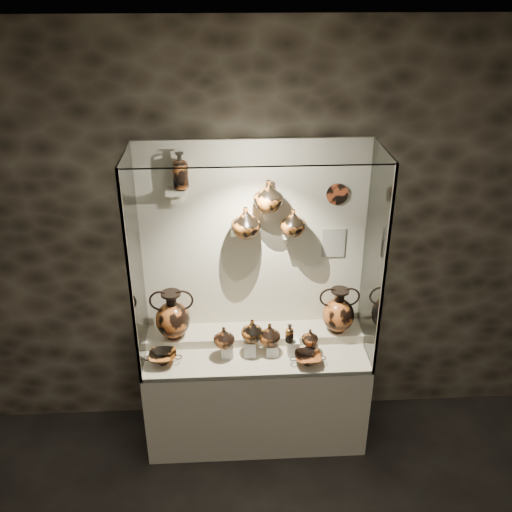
{
  "coord_description": "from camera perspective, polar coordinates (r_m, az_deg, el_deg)",
  "views": [
    {
      "loc": [
        -0.2,
        -1.38,
        3.46
      ],
      "look_at": [
        0.01,
        2.27,
        1.6
      ],
      "focal_mm": 40.0,
      "sensor_mm": 36.0,
      "label": 1
    }
  ],
  "objects": [
    {
      "name": "bracket_cc",
      "position": [
        4.21,
        3.62,
        2.22
      ],
      "size": [
        0.14,
        0.12,
        0.04
      ],
      "primitive_type": "cube",
      "color": "beige",
      "rests_on": "back_panel"
    },
    {
      "name": "amphora_right",
      "position": [
        4.48,
        8.26,
        -5.37
      ],
      "size": [
        0.34,
        0.34,
        0.37
      ],
      "primitive_type": null,
      "rotation": [
        0.0,
        0.0,
        -0.14
      ],
      "color": "#A34F1F",
      "rests_on": "rear_tier"
    },
    {
      "name": "amphora_left",
      "position": [
        4.4,
        -8.36,
        -5.81
      ],
      "size": [
        0.42,
        0.42,
        0.4
      ],
      "primitive_type": null,
      "rotation": [
        0.0,
        0.0,
        0.43
      ],
      "color": "#A34F1F",
      "rests_on": "rear_tier"
    },
    {
      "name": "rear_tier",
      "position": [
        4.56,
        -0.13,
        -7.95
      ],
      "size": [
        1.7,
        0.25,
        0.1
      ],
      "primitive_type": "cube",
      "color": "#B9AA8F",
      "rests_on": "plinth"
    },
    {
      "name": "back_panel",
      "position": [
        4.3,
        -0.24,
        1.35
      ],
      "size": [
        1.7,
        0.03,
        1.6
      ],
      "primitive_type": "cube",
      "color": "beige",
      "rests_on": "plinth"
    },
    {
      "name": "glass_top",
      "position": [
        3.72,
        -0.0,
        10.34
      ],
      "size": [
        1.7,
        0.6,
        0.01
      ],
      "primitive_type": "cube",
      "color": "white",
      "rests_on": "back_panel"
    },
    {
      "name": "pedestal_a",
      "position": [
        4.36,
        -2.9,
        -9.4
      ],
      "size": [
        0.09,
        0.09,
        0.1
      ],
      "primitive_type": "cube",
      "color": "silver",
      "rests_on": "front_tier"
    },
    {
      "name": "glass_left",
      "position": [
        4.07,
        -11.99,
        -0.9
      ],
      "size": [
        0.01,
        0.6,
        1.6
      ],
      "primitive_type": "cube",
      "color": "white",
      "rests_on": "plinth"
    },
    {
      "name": "ceiling",
      "position": [
        1.42,
        5.22,
        16.2
      ],
      "size": [
        5.0,
        5.0,
        0.0
      ],
      "primitive_type": "plane",
      "color": "white",
      "rests_on": "wall_back"
    },
    {
      "name": "ovoid_vase_c",
      "position": [
        4.13,
        3.71,
        3.41
      ],
      "size": [
        0.2,
        0.2,
        0.19
      ],
      "primitive_type": "imported",
      "rotation": [
        0.0,
        0.0,
        -0.09
      ],
      "color": "#AE5B1E",
      "rests_on": "bracket_cc"
    },
    {
      "name": "jug_e",
      "position": [
        4.34,
        5.41,
        -8.06
      ],
      "size": [
        0.17,
        0.17,
        0.13
      ],
      "primitive_type": "imported",
      "rotation": [
        0.0,
        0.0,
        0.41
      ],
      "color": "#A34F1F",
      "rests_on": "pedestal_e"
    },
    {
      "name": "kylix_left",
      "position": [
        4.33,
        -9.3,
        -9.97
      ],
      "size": [
        0.33,
        0.31,
        0.11
      ],
      "primitive_type": null,
      "rotation": [
        0.0,
        0.0,
        -0.4
      ],
      "color": "#AE5B1E",
      "rests_on": "front_tier"
    },
    {
      "name": "jug_b",
      "position": [
        4.27,
        -0.38,
        -7.42
      ],
      "size": [
        0.17,
        0.17,
        0.17
      ],
      "primitive_type": "imported",
      "rotation": [
        0.0,
        0.0,
        0.04
      ],
      "color": "#AE5B1E",
      "rests_on": "pedestal_b"
    },
    {
      "name": "lekythos_tall",
      "position": [
        4.0,
        -7.58,
        8.6
      ],
      "size": [
        0.14,
        0.14,
        0.3
      ],
      "primitive_type": null,
      "rotation": [
        0.0,
        0.0,
        0.22
      ],
      "color": "#A34F1F",
      "rests_on": "bracket_ul"
    },
    {
      "name": "bracket_ca",
      "position": [
        4.19,
        -1.56,
        2.1
      ],
      "size": [
        0.14,
        0.12,
        0.04
      ],
      "primitive_type": "cube",
      "color": "beige",
      "rests_on": "back_panel"
    },
    {
      "name": "plinth",
      "position": [
        4.7,
        -0.0,
        -13.68
      ],
      "size": [
        1.7,
        0.6,
        0.8
      ],
      "primitive_type": "cube",
      "color": "beige",
      "rests_on": "floor"
    },
    {
      "name": "front_tier",
      "position": [
        4.44,
        -0.0,
        -9.61
      ],
      "size": [
        1.68,
        0.58,
        0.03
      ],
      "primitive_type": "cube",
      "color": "#B9AA8F",
      "rests_on": "plinth"
    },
    {
      "name": "pedestal_b",
      "position": [
        4.35,
        -0.63,
        -9.18
      ],
      "size": [
        0.09,
        0.09,
        0.13
      ],
      "primitive_type": "cube",
      "color": "silver",
      "rests_on": "front_tier"
    },
    {
      "name": "frame_post_right",
      "position": [
        3.9,
        12.66,
        -2.23
      ],
      "size": [
        0.02,
        0.02,
        1.6
      ],
      "primitive_type": "cube",
      "color": "gray",
      "rests_on": "plinth"
    },
    {
      "name": "glass_front",
      "position": [
        3.76,
        0.25,
        -2.68
      ],
      "size": [
        1.7,
        0.01,
        1.6
      ],
      "primitive_type": "cube",
      "color": "white",
      "rests_on": "plinth"
    },
    {
      "name": "ovoid_vase_b",
      "position": [
        4.02,
        1.25,
        6.08
      ],
      "size": [
        0.27,
        0.27,
        0.22
      ],
      "primitive_type": "imported",
      "rotation": [
        0.0,
        0.0,
        0.33
      ],
      "color": "#AE5B1E",
      "rests_on": "bracket_cb"
    },
    {
      "name": "bracket_ul",
      "position": [
        4.07,
        -8.01,
        6.41
      ],
      "size": [
        0.14,
        0.12,
        0.04
      ],
      "primitive_type": "cube",
      "color": "beige",
      "rests_on": "back_panel"
    },
    {
      "name": "frame_post_left",
      "position": [
        3.81,
        -12.47,
        -2.93
      ],
      "size": [
        0.02,
        0.02,
        1.6
      ],
      "primitive_type": "cube",
      "color": "gray",
      "rests_on": "plinth"
    },
    {
      "name": "pedestal_d",
      "position": [
        4.38,
        3.74,
        -9.07
      ],
      "size": [
        0.09,
        0.09,
        0.12
      ],
      "primitive_type": "cube",
      "color": "silver",
      "rests_on": "front_tier"
    },
    {
      "name": "kylix_right",
      "position": [
        4.29,
        5.21,
        -10.14
      ],
      "size": [
        0.29,
        0.26,
        0.1
      ],
      "primitive_type": null,
      "rotation": [
        0.0,
        0.0,
        -0.19
      ],
      "color": "#A34F1F",
      "rests_on": "front_tier"
    },
    {
      "name": "info_placard",
      "position": [
        4.36,
        7.75,
        1.32
      ],
      "size": [
        0.18,
        0.01,
        0.23
      ],
      "primitive_type": "cube",
      "color": "beige",
      "rests_on": "back_panel"
    },
    {
      "name": "jug_a",
      "position": [
        4.27,
        -3.22,
        -8.09
      ],
      "size": [
        0.18,
        0.18,
        0.17
      ],
      "primitive_type": "imported",
      "rotation": [
        0.0,
        0.0,
        0.18
      ],
      "color": "#A34F1F",
      "rests_on": "pedestal_a"
    },
    {
      "name": "pedestal_e",
      "position": [
        4.41,
        5.57,
        -9.2
      ],
      "size": [
        0.09,
        0.09,
        0.08
      ],
      "primitive_type": "cube",
      "color": "silver",
      "rests_on": "front_tier"
    },
    {
      "name": "glass_right",
      "position": [
        4.15,
        11.74,
        -0.28
      ],
      "size": [
        0.01,
        0.6,
        1.6
      ],
      "primitive_type": "cube",
      "color": "white",
      "rests_on": "plinth"
    },
    {
      "name": "ovoid_vase_a",
      "position": [
        4.08,
        -1.04,
        3.42
      ],
      "size": [
        0.24,
        0.24,
        0.22
      ],
      "primitive_type": "imported",
      "rotation": [
        0.0,
        0.0,
        0.13
      ],
      "color": "#AE5B1E",
      "rests_on": "bracket_ca"
    },
    {
      "name": "lekythos_small",
      "position": [
        4.28,
        3.37,
        -7.63
      ],
      "size": [
        0.09,
        0.09,
        0.17
      ],
      "primitive_type": null,
      "rotation": [
        0.0,
        0.0,
        0.31
      ],
      "color": "#AE5B1E",
      "rests_on": "pedestal_d"
    },
    {
      "name": "bracket_cb",
      "position": [
        4.12,
        1.2,
        4.69
      ],
      "size": [
        0.1,
        0.12,
        0.04
      ],
      "primitive_type": "cube",
      "color": "beige",
      "rests_on": "back_panel"
    },
    {
      "name": "wall_back",
      "position": [
        4.31,
        -0.25,
        1.37
      ],
      "size": [
        5.0,
        0.02,
        3.2
      ],
      "primitive_type": "cube",
      "color": "black",
      "rests_on": "ground"
    },
    {
      "name": "jug_c",
      "position": [
        4.3,
        1.36,
        -7.8
      ],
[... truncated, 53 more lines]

